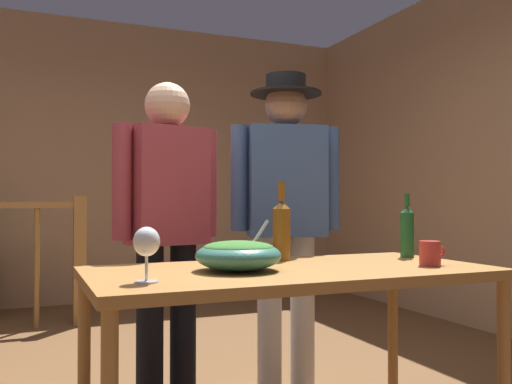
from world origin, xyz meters
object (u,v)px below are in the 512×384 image
Objects in this scene: wine_bottle_amber at (281,229)px; mug_red at (430,253)px; framed_picture at (140,147)px; salad_bowl at (238,254)px; serving_table at (291,285)px; wine_bottle_green at (407,231)px; wine_glass at (147,244)px; person_standing_left at (167,217)px; person_standing_right at (286,201)px.

wine_bottle_amber is 0.64m from mug_red.
framed_picture reaches higher than wine_bottle_amber.
mug_red is (0.41, -3.92, -0.77)m from framed_picture.
salad_bowl is at bearing -95.46° from framed_picture.
serving_table is 0.58m from mug_red.
wine_bottle_green is 0.61m from wine_bottle_amber.
wine_bottle_amber is (0.31, 0.26, 0.08)m from salad_bowl.
wine_glass is at bearing -155.97° from salad_bowl.
serving_table is at bearing -167.34° from wine_bottle_green.
salad_bowl is 0.73m from person_standing_left.
serving_table is 0.66m from wine_glass.
person_standing_left reaches higher than serving_table.
mug_red is at bearing -84.00° from framed_picture.
wine_glass is 1.16m from mug_red.
wine_bottle_amber is at bearing 72.37° from serving_table.
wine_glass is at bearing -179.40° from mug_red.
framed_picture is at bearing 96.00° from mug_red.
wine_bottle_amber is 0.22× the size of person_standing_left.
wine_glass reaches higher than mug_red.
wine_bottle_green is at bearing 10.03° from salad_bowl.
serving_table is (-0.14, -3.76, -0.89)m from framed_picture.
person_standing_right is at bearing 123.02° from wine_bottle_green.
framed_picture is at bearing 87.93° from serving_table.
framed_picture is at bearing 79.30° from wine_glass.
serving_table is 0.34m from wine_bottle_amber.
serving_table is 0.98× the size of person_standing_left.
wine_bottle_green is (0.91, 0.16, 0.06)m from salad_bowl.
serving_table is 12.96× the size of mug_red.
wine_bottle_green reaches higher than serving_table.
wine_glass is at bearing 58.99° from person_standing_left.
wine_bottle_green is at bearing -81.34° from framed_picture.
person_standing_left is 0.65m from person_standing_right.
framed_picture is 3.86m from salad_bowl.
salad_bowl reaches higher than wine_glass.
wine_bottle_green is (1.29, 0.33, -0.00)m from wine_glass.
salad_bowl is at bearing 168.38° from mug_red.
serving_table is at bearing 16.32° from wine_glass.
framed_picture reaches higher than serving_table.
mug_red is at bearing -113.11° from wine_bottle_green.
person_standing_right reaches higher than wine_bottle_amber.
mug_red is at bearing -42.20° from wine_bottle_amber.
framed_picture is 0.34× the size of serving_table.
wine_glass is 1.49× the size of mug_red.
salad_bowl is at bearing -169.97° from wine_bottle_green.
mug_red is at bearing -16.84° from serving_table.
wine_bottle_green is 0.18× the size of person_standing_right.
wine_bottle_green is (0.68, 0.15, 0.19)m from serving_table.
person_standing_right is at bearing 65.41° from serving_table.
person_standing_left is at bearing -98.57° from framed_picture.
salad_bowl is (-0.22, -0.01, 0.13)m from serving_table.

